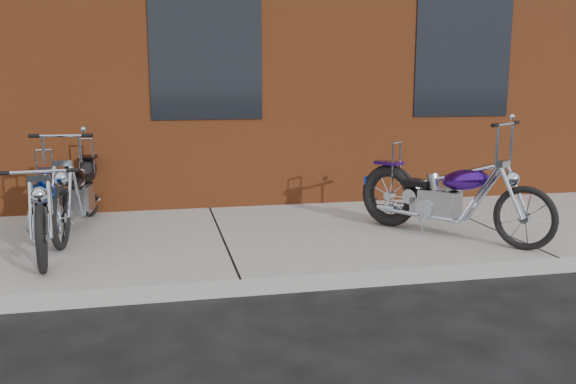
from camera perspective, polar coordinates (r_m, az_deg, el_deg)
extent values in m
plane|color=black|center=(5.18, -4.44, -9.74)|extent=(120.00, 120.00, 0.00)
cube|color=gray|center=(6.59, -6.21, -4.72)|extent=(22.00, 3.00, 0.15)
torus|color=black|center=(6.93, 10.47, -0.46)|extent=(0.53, 0.65, 0.70)
torus|color=black|center=(6.30, 22.52, -2.46)|extent=(0.43, 0.55, 0.64)
cube|color=gray|center=(6.63, 15.11, -1.21)|extent=(0.45, 0.48, 0.29)
ellipsoid|color=#38107D|center=(6.47, 17.39, 0.95)|extent=(0.53, 0.58, 0.30)
cube|color=black|center=(6.71, 13.24, 0.71)|extent=(0.35, 0.36, 0.06)
cylinder|color=silver|center=(6.29, 21.63, -0.03)|extent=(0.20, 0.25, 0.53)
cylinder|color=silver|center=(6.26, 20.97, 5.95)|extent=(0.45, 0.34, 0.03)
cylinder|color=silver|center=(6.83, 11.14, 2.52)|extent=(0.03, 0.03, 0.47)
cylinder|color=silver|center=(6.86, 13.89, -1.87)|extent=(0.56, 0.74, 0.05)
torus|color=black|center=(6.90, -21.62, -1.18)|extent=(0.21, 0.69, 0.68)
torus|color=black|center=(5.48, -22.14, -4.42)|extent=(0.14, 0.61, 0.61)
cube|color=gray|center=(6.32, -21.81, -2.29)|extent=(0.31, 0.41, 0.28)
ellipsoid|color=#0034B4|center=(6.01, -22.07, -0.28)|extent=(0.31, 0.54, 0.29)
cube|color=beige|center=(6.52, -21.83, -0.24)|extent=(0.26, 0.29, 0.06)
cylinder|color=silver|center=(5.54, -22.26, -1.66)|extent=(0.07, 0.27, 0.51)
cylinder|color=silver|center=(5.60, -22.41, 1.61)|extent=(0.52, 0.09, 0.03)
cylinder|color=silver|center=(6.77, -21.84, 1.66)|extent=(0.02, 0.02, 0.45)
cylinder|color=silver|center=(6.54, -20.68, -2.90)|extent=(0.15, 0.84, 0.05)
torus|color=black|center=(7.65, -18.27, 0.19)|extent=(0.19, 0.71, 0.70)
torus|color=black|center=(6.19, -20.83, -2.58)|extent=(0.12, 0.64, 0.63)
cube|color=gray|center=(7.05, -19.19, -0.77)|extent=(0.30, 0.41, 0.29)
ellipsoid|color=black|center=(6.74, -19.78, 1.15)|extent=(0.30, 0.55, 0.30)
cube|color=black|center=(7.27, -18.88, 1.12)|extent=(0.25, 0.29, 0.06)
cylinder|color=silver|center=(6.26, -20.73, -0.05)|extent=(0.06, 0.28, 0.52)
cylinder|color=silver|center=(6.31, -20.78, 4.87)|extent=(0.54, 0.07, 0.03)
cylinder|color=silver|center=(7.52, -18.53, 2.86)|extent=(0.02, 0.02, 0.47)
cylinder|color=silver|center=(7.26, -17.89, -1.41)|extent=(0.12, 0.88, 0.05)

